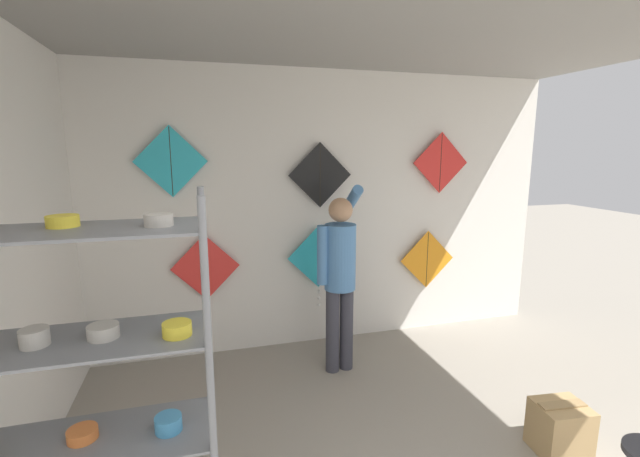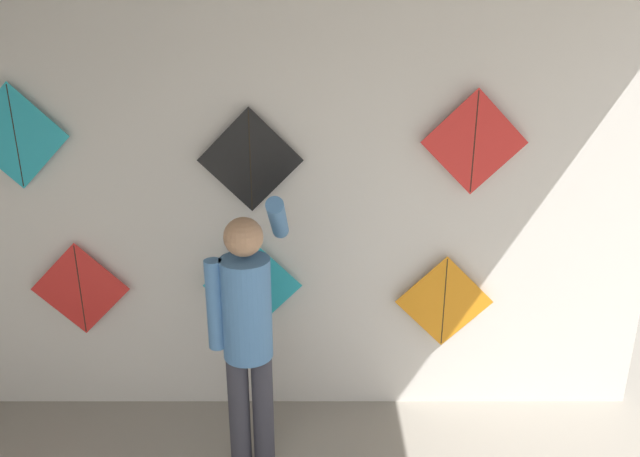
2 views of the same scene
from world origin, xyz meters
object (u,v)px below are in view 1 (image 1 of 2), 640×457
Objects in this scene: shelf_rack at (82,397)px; kite_2 at (427,259)px; cardboard_box at (560,428)px; kite_0 at (206,267)px; shopkeeper at (340,269)px; kite_3 at (171,162)px; kite_1 at (318,260)px; kite_5 at (441,163)px; kite_4 at (320,175)px.

kite_2 is at bearing 39.35° from shelf_rack.
kite_2 is (2.89, 2.37, -0.25)m from shelf_rack.
cardboard_box is 0.56× the size of kite_0.
shopkeeper is 2.66× the size of kite_0.
kite_0 is 1.00× the size of kite_3.
shelf_rack is 2.44m from shopkeeper.
kite_3 is at bearing 180.00° from kite_2.
kite_5 is at bearing 0.03° from kite_1.
kite_4 is (-1.24, 0.00, 0.95)m from kite_2.
kite_0 reaches higher than cardboard_box.
cardboard_box is 0.56× the size of kite_4.
kite_1 is (1.64, 2.37, -0.16)m from shelf_rack.
shopkeeper is at bearing -26.96° from kite_0.
kite_0 is 1.04m from kite_3.
kite_4 reaches higher than kite_2.
shopkeeper is 2.01× the size of kite_1.
kite_4 is at bearing 0.00° from kite_3.
kite_2 is 1.56m from kite_4.
cardboard_box is at bearing -93.68° from kite_2.
kite_0 is at bearing 137.55° from cardboard_box.
cardboard_box is 2.16m from kite_2.
kite_0 is 2.38m from kite_2.
kite_1 reaches higher than kite_2.
kite_0 is (-1.16, 0.59, -0.06)m from shopkeeper.
kite_3 reaches higher than kite_4.
kite_5 is (1.36, 0.00, 0.98)m from kite_1.
kite_0 is 1.00× the size of kite_4.
kite_4 is 1.35m from kite_5.
shelf_rack is at bearing -102.13° from kite_0.
kite_5 is at bearing 0.00° from kite_0.
kite_3 reaches higher than kite_5.
shelf_rack reaches higher than cardboard_box.
shelf_rack is at bearing -141.67° from kite_5.
shopkeeper is at bearing -86.69° from kite_1.
kite_1 is at bearing -179.97° from kite_2.
kite_3 is (-0.25, 0.00, 1.01)m from kite_0.
shopkeeper is 1.72m from kite_5.
kite_5 reaches higher than shelf_rack.
kite_0 is (0.51, 2.37, -0.15)m from shelf_rack.
shopkeeper is 2.66× the size of kite_4.
kite_3 is at bearing 179.97° from kite_1.
shopkeeper is at bearing 126.60° from cardboard_box.
kite_0 is 1.43m from kite_4.
shopkeeper is 4.77× the size of cardboard_box.
shopkeeper is 1.80m from kite_3.
cardboard_box is at bearing -42.45° from kite_0.
shelf_rack reaches higher than kite_0.
kite_1 is 1.32× the size of kite_5.
shopkeeper is 2.66× the size of kite_3.
kite_2 is 2.86m from kite_3.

